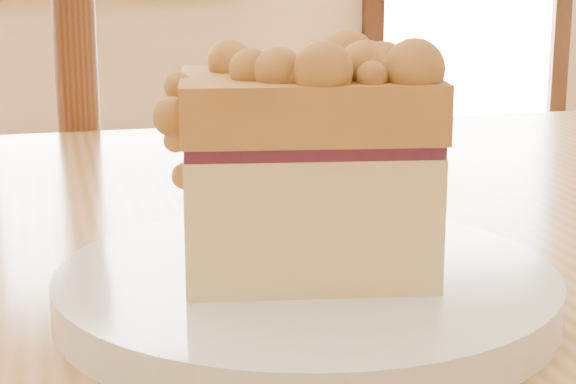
{
  "coord_description": "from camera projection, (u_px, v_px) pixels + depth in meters",
  "views": [
    {
      "loc": [
        0.11,
        -0.43,
        0.91
      ],
      "look_at": [
        0.24,
        0.01,
        0.8
      ],
      "focal_mm": 62.0,
      "sensor_mm": 36.0,
      "label": 1
    }
  ],
  "objects": [
    {
      "name": "plate",
      "position": [
        306.0,
        291.0,
        0.45
      ],
      "size": [
        0.23,
        0.23,
        0.02
      ],
      "color": "white",
      "rests_on": "cafe_table_main"
    },
    {
      "name": "cake_slice",
      "position": [
        306.0,
        159.0,
        0.44
      ],
      "size": [
        0.13,
        0.1,
        0.11
      ],
      "rotation": [
        0.0,
        0.0,
        -0.2
      ],
      "color": "#FCE28E",
      "rests_on": "plate"
    }
  ]
}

